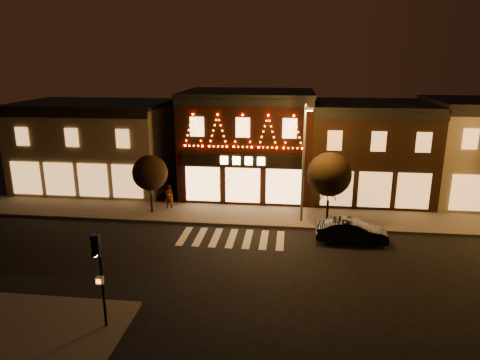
% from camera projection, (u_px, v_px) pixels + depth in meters
% --- Properties ---
extents(ground, '(120.00, 120.00, 0.00)m').
position_uv_depth(ground, '(221.00, 268.00, 23.19)').
color(ground, black).
rests_on(ground, ground).
extents(sidewalk_far, '(44.00, 4.00, 0.15)m').
position_uv_depth(sidewalk_far, '(268.00, 216.00, 30.59)').
color(sidewalk_far, '#47423D').
rests_on(sidewalk_far, ground).
extents(sidewalk_near, '(7.00, 7.00, 0.15)m').
position_uv_depth(sidewalk_near, '(23.00, 346.00, 16.75)').
color(sidewalk_near, '#47423D').
rests_on(sidewalk_near, ground).
extents(building_left, '(12.20, 8.28, 7.30)m').
position_uv_depth(building_left, '(97.00, 145.00, 37.09)').
color(building_left, '#6A5D4B').
rests_on(building_left, ground).
extents(building_pulp, '(10.20, 8.34, 8.30)m').
position_uv_depth(building_pulp, '(248.00, 142.00, 35.44)').
color(building_pulp, black).
rests_on(building_pulp, ground).
extents(building_right_a, '(9.20, 8.28, 7.50)m').
position_uv_depth(building_right_a, '(368.00, 150.00, 34.47)').
color(building_right_a, black).
rests_on(building_right_a, ground).
extents(traffic_signal_near, '(0.30, 0.43, 4.14)m').
position_uv_depth(traffic_signal_near, '(99.00, 262.00, 17.02)').
color(traffic_signal_near, black).
rests_on(traffic_signal_near, sidewalk_near).
extents(streetlamp_mid, '(0.52, 1.80, 7.85)m').
position_uv_depth(streetlamp_mid, '(304.00, 155.00, 28.11)').
color(streetlamp_mid, '#59595E').
rests_on(streetlamp_mid, sidewalk_far).
extents(tree_left, '(2.48, 2.48, 4.14)m').
position_uv_depth(tree_left, '(150.00, 173.00, 30.42)').
color(tree_left, black).
rests_on(tree_left, sidewalk_far).
extents(tree_right, '(2.87, 2.87, 4.80)m').
position_uv_depth(tree_right, '(329.00, 174.00, 28.21)').
color(tree_right, black).
rests_on(tree_right, sidewalk_far).
extents(dark_sedan, '(4.30, 1.61, 1.40)m').
position_uv_depth(dark_sedan, '(351.00, 231.00, 26.28)').
color(dark_sedan, black).
rests_on(dark_sedan, ground).
extents(pedestrian, '(0.74, 0.60, 1.77)m').
position_uv_depth(pedestrian, '(169.00, 197.00, 31.79)').
color(pedestrian, gray).
rests_on(pedestrian, sidewalk_far).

